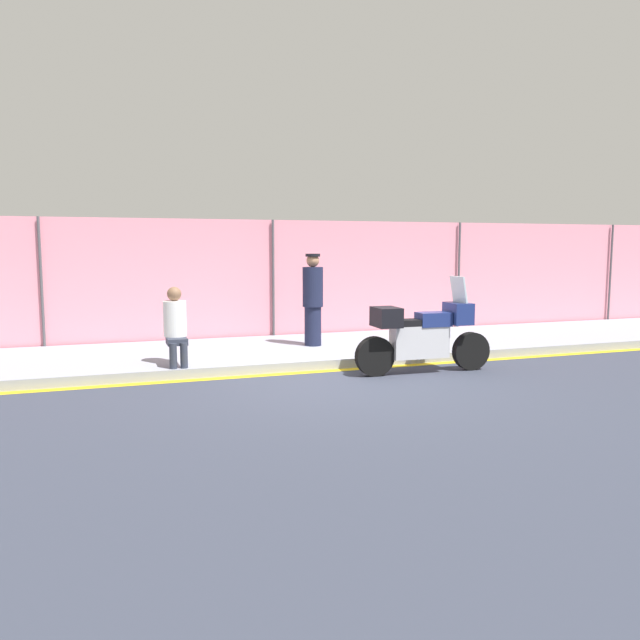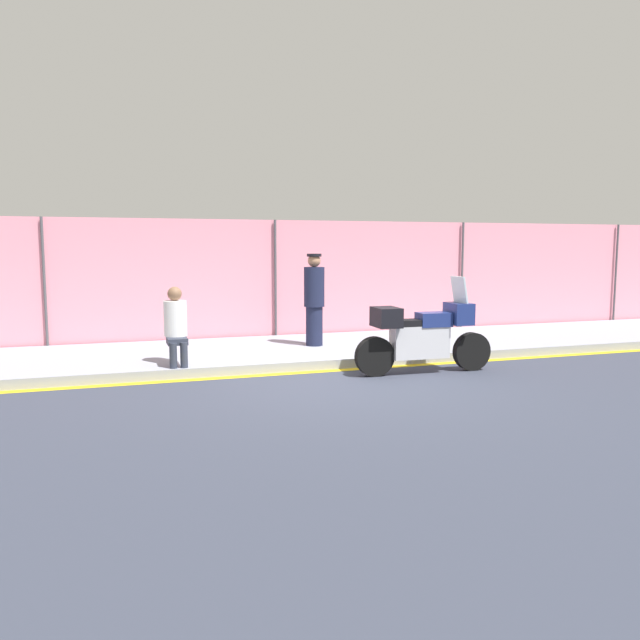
{
  "view_description": "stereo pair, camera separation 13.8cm",
  "coord_description": "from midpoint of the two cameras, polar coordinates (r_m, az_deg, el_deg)",
  "views": [
    {
      "loc": [
        -3.28,
        -8.37,
        1.97
      ],
      "look_at": [
        -0.11,
        0.75,
        0.84
      ],
      "focal_mm": 35.0,
      "sensor_mm": 36.0,
      "label": 1
    },
    {
      "loc": [
        -3.15,
        -8.42,
        1.97
      ],
      "look_at": [
        -0.11,
        0.75,
        0.84
      ],
      "focal_mm": 35.0,
      "sensor_mm": 36.0,
      "label": 2
    }
  ],
  "objects": [
    {
      "name": "person_seated_on_curb",
      "position": [
        9.88,
        -12.66,
        -0.17
      ],
      "size": [
        0.35,
        0.62,
        1.21
      ],
      "color": "#2D3342",
      "rests_on": "sidewalk"
    },
    {
      "name": "storefront_fence",
      "position": [
        12.92,
        -3.89,
        3.52
      ],
      "size": [
        30.77,
        0.17,
        2.52
      ],
      "color": "pink",
      "rests_on": "ground_plane"
    },
    {
      "name": "officer_standing",
      "position": [
        11.48,
        -0.19,
        1.95
      ],
      "size": [
        0.38,
        0.38,
        1.7
      ],
      "color": "#191E38",
      "rests_on": "sidewalk"
    },
    {
      "name": "motorcycle",
      "position": [
        9.87,
        9.8,
        -1.32
      ],
      "size": [
        2.28,
        0.55,
        1.52
      ],
      "rotation": [
        0.0,
        0.0,
        -0.04
      ],
      "color": "black",
      "rests_on": "ground_plane"
    },
    {
      "name": "curb_paint_stripe",
      "position": [
        9.98,
        0.85,
        -4.69
      ],
      "size": [
        32.39,
        0.18,
        0.01
      ],
      "color": "gold",
      "rests_on": "ground_plane"
    },
    {
      "name": "ground_plane",
      "position": [
        9.21,
        2.59,
        -5.69
      ],
      "size": [
        120.0,
        120.0,
        0.0
      ],
      "primitive_type": "plane",
      "color": "#333847"
    },
    {
      "name": "sidewalk",
      "position": [
        11.49,
        -1.82,
        -2.8
      ],
      "size": [
        32.39,
        3.07,
        0.16
      ],
      "color": "#8E93A3",
      "rests_on": "ground_plane"
    }
  ]
}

